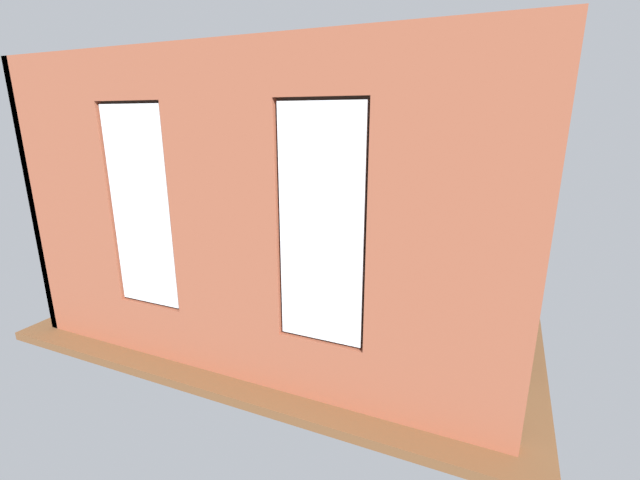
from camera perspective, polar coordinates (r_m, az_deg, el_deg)
ground_plane at (r=7.06m, az=0.89°, el=-6.89°), size 6.29×6.00×0.10m
brick_wall_with_windows at (r=4.34m, az=-12.53°, el=1.77°), size 5.69×0.30×3.36m
white_wall_right at (r=7.92m, az=-18.83°, el=7.78°), size 0.10×5.00×3.36m
couch_by_window at (r=5.62m, az=-13.06°, el=-9.30°), size 2.01×0.87×0.80m
couch_left at (r=6.19m, az=18.60°, el=-7.35°), size 0.97×2.04×0.80m
coffee_table at (r=6.75m, az=2.07°, el=-3.94°), size 1.35×0.85×0.45m
cup_ceramic at (r=6.75m, az=-1.51°, el=-2.99°), size 0.08×0.08×0.10m
candle_jar at (r=6.73m, az=5.48°, el=-3.10°), size 0.08×0.08×0.11m
table_plant_small at (r=6.84m, az=1.10°, el=-2.10°), size 0.15×0.15×0.23m
remote_black at (r=6.58m, az=2.48°, el=-3.88°), size 0.18×0.10×0.02m
media_console at (r=8.21m, az=-15.28°, el=-1.85°), size 1.10×0.42×0.52m
tv_flatscreen at (r=8.04m, az=-15.61°, el=2.67°), size 1.23×0.20×0.81m
papasan_chair at (r=8.70m, az=2.43°, el=1.08°), size 1.20×1.20×0.73m
potted_plant_near_tv at (r=7.06m, az=-16.97°, el=-2.41°), size 0.60×0.60×0.82m
potted_plant_by_left_couch at (r=7.54m, az=16.74°, el=-2.14°), size 0.40×0.40×0.64m
potted_plant_foreground_right at (r=9.49m, az=-6.80°, el=2.50°), size 1.02×0.81×1.27m
potted_plant_mid_room_small at (r=7.69m, az=7.14°, el=-2.70°), size 0.20×0.20×0.39m
potted_plant_corner_far_left at (r=4.40m, az=18.73°, el=-11.76°), size 0.94×0.96×1.52m
potted_plant_corner_near_left at (r=8.24m, az=21.48°, el=1.09°), size 0.71×0.76×1.22m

